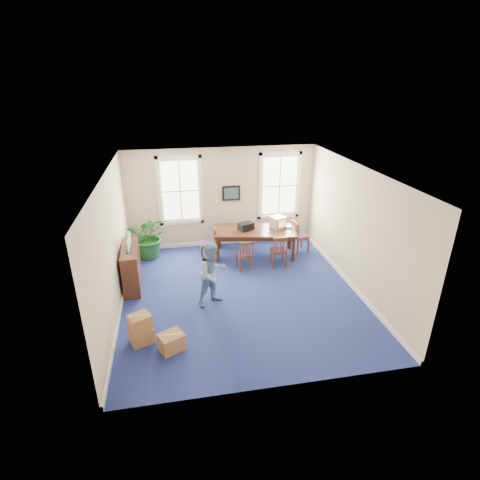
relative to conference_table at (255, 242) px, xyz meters
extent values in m
plane|color=navy|center=(-0.88, -2.20, -0.42)|extent=(6.50, 6.50, 0.00)
plane|color=white|center=(-0.88, -2.20, 2.78)|extent=(6.50, 6.50, 0.00)
plane|color=beige|center=(-0.88, 1.05, 1.18)|extent=(6.50, 0.00, 6.50)
plane|color=beige|center=(-0.88, -5.45, 1.18)|extent=(6.50, 0.00, 6.50)
plane|color=beige|center=(-3.88, -2.20, 1.18)|extent=(0.00, 6.50, 6.50)
plane|color=beige|center=(2.12, -2.20, 1.18)|extent=(0.00, 6.50, 6.50)
cube|color=white|center=(-0.88, 1.02, -0.36)|extent=(6.00, 0.04, 0.12)
cube|color=white|center=(-3.85, -2.20, -0.36)|extent=(0.04, 6.50, 0.12)
cube|color=white|center=(2.09, -2.20, -0.36)|extent=(0.04, 6.50, 0.12)
cube|color=white|center=(1.07, 0.00, 0.45)|extent=(0.21, 0.24, 0.05)
cube|color=black|center=(-0.28, 0.06, 0.54)|extent=(0.53, 0.45, 0.22)
imported|color=#7494C3|center=(-1.61, -2.48, 0.39)|extent=(0.99, 0.91, 1.63)
cube|color=#4B2817|center=(-3.63, -1.26, 0.15)|extent=(0.47, 1.46, 1.14)
imported|color=#1D5420|center=(-3.21, 0.46, 0.26)|extent=(1.39, 1.27, 1.37)
camera|label=1|loc=(-2.42, -10.38, 4.73)|focal=28.00mm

